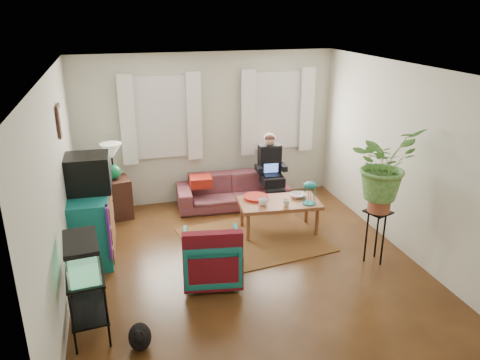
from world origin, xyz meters
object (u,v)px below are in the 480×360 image
object	(u,v)px
coffee_table	(279,216)
dresser	(92,225)
aquarium_stand	(88,304)
armchair	(212,255)
sofa	(232,186)
plant_stand	(375,236)
side_table	(116,198)

from	to	relation	value
coffee_table	dresser	bearing A→B (deg)	-174.02
aquarium_stand	dresser	bearing A→B (deg)	84.81
armchair	dresser	bearing A→B (deg)	-26.83
sofa	dresser	size ratio (longest dim) A/B	1.82
aquarium_stand	armchair	bearing A→B (deg)	19.79
armchair	plant_stand	world-z (taller)	plant_stand
sofa	aquarium_stand	size ratio (longest dim) A/B	2.58
side_table	plant_stand	xyz separation A→B (m)	(3.35, -2.43, 0.04)
dresser	plant_stand	distance (m)	3.88
aquarium_stand	sofa	bearing A→B (deg)	46.75
side_table	aquarium_stand	world-z (taller)	aquarium_stand
aquarium_stand	coffee_table	distance (m)	3.27
side_table	coffee_table	world-z (taller)	side_table
sofa	side_table	size ratio (longest dim) A/B	2.85
aquarium_stand	plant_stand	bearing A→B (deg)	3.64
side_table	armchair	xyz separation A→B (m)	(1.12, -2.31, 0.03)
aquarium_stand	plant_stand	distance (m)	3.74
dresser	aquarium_stand	size ratio (longest dim) A/B	1.42
dresser	plant_stand	xyz separation A→B (m)	(3.69, -1.17, -0.10)
sofa	aquarium_stand	world-z (taller)	sofa
armchair	aquarium_stand	bearing A→B (deg)	33.68
sofa	dresser	xyz separation A→B (m)	(-2.30, -1.19, 0.10)
dresser	coffee_table	bearing A→B (deg)	2.83
sofa	plant_stand	size ratio (longest dim) A/B	2.53
dresser	coffee_table	size ratio (longest dim) A/B	0.86
sofa	side_table	distance (m)	1.97
aquarium_stand	coffee_table	world-z (taller)	aquarium_stand
sofa	coffee_table	size ratio (longest dim) A/B	1.56
sofa	coffee_table	bearing A→B (deg)	-65.43
side_table	armchair	bearing A→B (deg)	-64.12
side_table	sofa	bearing A→B (deg)	-1.68
plant_stand	dresser	bearing A→B (deg)	162.37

